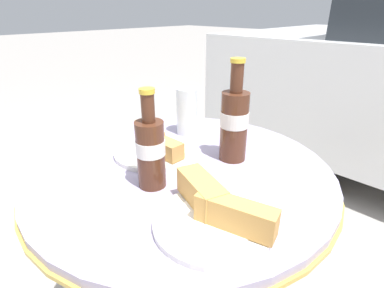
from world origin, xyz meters
The scene contains 6 objects.
bistro_table centered at (0.00, 0.00, 0.54)m, with size 0.76×0.76×0.71m.
cola_bottle_left centered at (0.02, -0.11, 0.80)m, with size 0.06×0.06×0.22m.
cola_bottle_right centered at (0.06, 0.13, 0.81)m, with size 0.07×0.07×0.26m.
drinking_glass centered at (-0.15, 0.17, 0.78)m, with size 0.07×0.07×0.15m.
lunch_plate_near centered at (0.20, -0.11, 0.73)m, with size 0.24×0.22×0.07m.
lunch_plate_far centered at (-0.11, 0.00, 0.73)m, with size 0.22×0.22×0.07m.
Camera 1 is at (0.49, -0.46, 1.08)m, focal length 28.00 mm.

